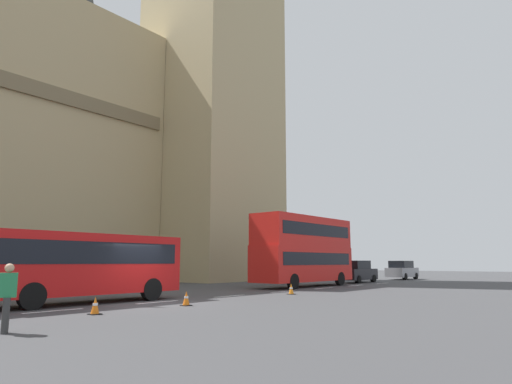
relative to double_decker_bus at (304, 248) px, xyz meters
The scene contains 9 objects.
ground_plane 15.46m from the double_decker_bus, behind, with size 160.00×160.00×0.00m, color #424244.
lane_centre_marking 10.50m from the double_decker_bus, 168.66° to the right, with size 39.00×0.16×0.01m.
double_decker_bus is the anchor object (origin of this frame).
sedan_lead 8.54m from the double_decker_bus, ahead, with size 4.40×1.86×1.85m.
sedan_trailing 17.96m from the double_decker_bus, ahead, with size 4.40×1.86×1.85m.
traffic_cone_west 19.42m from the double_decker_bus, 167.64° to the right, with size 0.36×0.36×0.58m.
traffic_cone_middle 15.58m from the double_decker_bus, 164.35° to the right, with size 0.36×0.36×0.58m.
traffic_cone_east 8.17m from the double_decker_bus, 151.85° to the right, with size 0.36×0.36×0.58m.
pedestrian_near_cones 23.31m from the double_decker_bus, 164.82° to the right, with size 0.46×0.39×1.69m.
Camera 1 is at (-12.24, -16.11, 1.72)m, focal length 31.78 mm.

